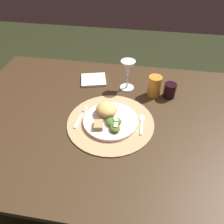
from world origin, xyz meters
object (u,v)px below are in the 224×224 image
at_px(napkin, 94,80).
at_px(dark_tumbler, 170,90).
at_px(wine_glass, 128,69).
at_px(amber_tumbler, 154,86).
at_px(fork, 80,117).
at_px(spoon, 142,121).
at_px(dinner_plate, 110,120).
at_px(dining_table, 112,135).

xyz_separation_m(napkin, dark_tumbler, (0.41, -0.08, 0.03)).
distance_m(wine_glass, dark_tumbler, 0.24).
relative_size(amber_tumbler, dark_tumbler, 1.41).
bearing_deg(fork, spoon, 4.48).
relative_size(dinner_plate, napkin, 1.81).
relative_size(fork, napkin, 1.17).
relative_size(wine_glass, amber_tumbler, 1.49).
distance_m(napkin, amber_tumbler, 0.35).
relative_size(dinner_plate, dark_tumbler, 3.22).
height_order(dinner_plate, napkin, dinner_plate).
height_order(dining_table, amber_tumbler, amber_tumbler).
bearing_deg(dining_table, napkin, 118.24).
distance_m(fork, spoon, 0.28).
bearing_deg(dark_tumbler, amber_tumbler, 178.02).
bearing_deg(fork, napkin, 91.84).
relative_size(spoon, wine_glass, 0.79).
xyz_separation_m(fork, napkin, (-0.01, 0.31, -0.00)).
bearing_deg(napkin, wine_glass, -10.70).
relative_size(spoon, napkin, 0.93).
bearing_deg(dark_tumbler, spoon, -120.09).
height_order(spoon, napkin, same).
relative_size(fork, spoon, 1.25).
bearing_deg(dining_table, wine_glass, 80.40).
relative_size(napkin, amber_tumbler, 1.26).
bearing_deg(wine_glass, dinner_plate, -98.73).
bearing_deg(wine_glass, spoon, -69.37).
relative_size(spoon, amber_tumbler, 1.18).
relative_size(dining_table, dark_tumbler, 19.21).
bearing_deg(amber_tumbler, fork, -143.72).
height_order(spoon, dark_tumbler, dark_tumbler).
bearing_deg(napkin, dining_table, -61.76).
bearing_deg(spoon, amber_tumbler, 78.10).
height_order(dining_table, fork, fork).
relative_size(fork, dark_tumbler, 2.08).
bearing_deg(napkin, spoon, -45.33).
height_order(spoon, wine_glass, wine_glass).
bearing_deg(dark_tumbler, dinner_plate, -137.81).
bearing_deg(dinner_plate, wine_glass, 81.27).
distance_m(dining_table, dinner_plate, 0.14).
bearing_deg(spoon, napkin, 134.67).
relative_size(wine_glass, dark_tumbler, 2.11).
distance_m(spoon, napkin, 0.41).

